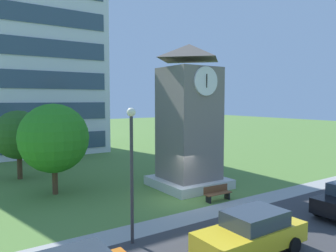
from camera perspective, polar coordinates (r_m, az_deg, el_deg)
ground_plane at (r=20.31m, az=2.67°, el=-12.57°), size 160.00×160.00×0.00m
street_asphalt at (r=15.60m, az=19.05°, el=-18.23°), size 120.00×7.20×0.01m
kerb_strip at (r=18.38m, az=7.69°, el=-14.46°), size 120.00×1.60×0.01m
office_building at (r=40.87m, az=-24.06°, el=11.50°), size 16.53×10.43×22.40m
clock_tower at (r=22.50m, az=3.66°, el=0.30°), size 4.54×4.54×9.71m
park_bench at (r=20.15m, az=8.53°, el=-11.39°), size 1.82×0.56×0.88m
street_lamp at (r=13.64m, az=-6.32°, el=-5.83°), size 0.36×0.36×5.66m
tree_near_tower at (r=21.88m, az=-19.15°, el=-2.02°), size 4.35×4.35×5.75m
tree_streetside at (r=27.13m, az=-24.45°, el=-1.41°), size 3.66×3.66×5.20m
parked_car_yellow at (r=13.75m, az=14.27°, el=-17.44°), size 4.63×2.05×1.69m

